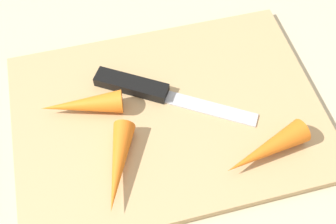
% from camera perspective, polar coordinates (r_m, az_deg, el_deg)
% --- Properties ---
extents(ground_plane, '(1.40, 1.40, 0.00)m').
position_cam_1_polar(ground_plane, '(0.51, 0.00, -0.73)').
color(ground_plane, '#C6B793').
extents(cutting_board, '(0.36, 0.26, 0.01)m').
position_cam_1_polar(cutting_board, '(0.51, 0.00, -0.37)').
color(cutting_board, tan).
rests_on(cutting_board, ground_plane).
extents(knife, '(0.18, 0.12, 0.01)m').
position_cam_1_polar(knife, '(0.51, -3.53, 3.23)').
color(knife, '#B7B7BC').
rests_on(knife, cutting_board).
extents(carrot_longest, '(0.06, 0.10, 0.02)m').
position_cam_1_polar(carrot_longest, '(0.46, -6.70, -7.22)').
color(carrot_longest, orange).
rests_on(carrot_longest, cutting_board).
extents(carrot_shortest, '(0.10, 0.04, 0.03)m').
position_cam_1_polar(carrot_shortest, '(0.50, -11.50, 0.94)').
color(carrot_shortest, orange).
rests_on(carrot_shortest, cutting_board).
extents(carrot_medium, '(0.10, 0.05, 0.03)m').
position_cam_1_polar(carrot_medium, '(0.47, 13.00, -4.98)').
color(carrot_medium, orange).
rests_on(carrot_medium, cutting_board).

